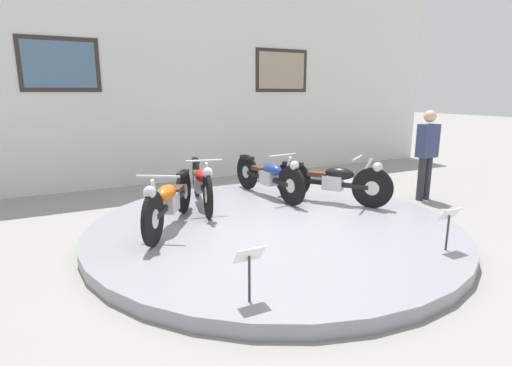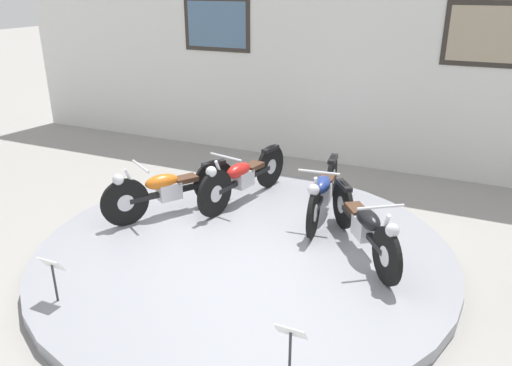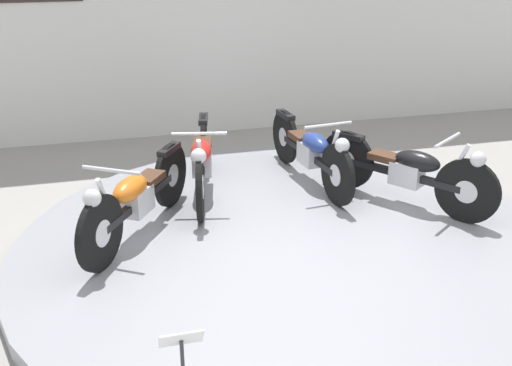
{
  "view_description": "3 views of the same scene",
  "coord_description": "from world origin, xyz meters",
  "px_view_note": "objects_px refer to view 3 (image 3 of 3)",
  "views": [
    {
      "loc": [
        -2.67,
        -4.66,
        1.95
      ],
      "look_at": [
        -0.19,
        0.17,
        0.71
      ],
      "focal_mm": 28.0,
      "sensor_mm": 36.0,
      "label": 1
    },
    {
      "loc": [
        2.35,
        -4.89,
        3.2
      ],
      "look_at": [
        0.03,
        0.28,
        0.91
      ],
      "focal_mm": 35.0,
      "sensor_mm": 36.0,
      "label": 2
    },
    {
      "loc": [
        -1.57,
        -4.67,
        2.75
      ],
      "look_at": [
        -0.28,
        0.28,
        0.63
      ],
      "focal_mm": 42.0,
      "sensor_mm": 36.0,
      "label": 3
    }
  ],
  "objects_px": {
    "motorcycle_blue": "(311,150)",
    "info_placard_front_left": "(182,348)",
    "motorcycle_black": "(407,169)",
    "motorcycle_orange": "(137,196)",
    "motorcycle_red": "(202,158)"
  },
  "relations": [
    {
      "from": "motorcycle_blue",
      "to": "info_placard_front_left",
      "type": "height_order",
      "value": "motorcycle_blue"
    },
    {
      "from": "motorcycle_red",
      "to": "info_placard_front_left",
      "type": "height_order",
      "value": "motorcycle_red"
    },
    {
      "from": "motorcycle_red",
      "to": "info_placard_front_left",
      "type": "distance_m",
      "value": 3.12
    },
    {
      "from": "motorcycle_blue",
      "to": "motorcycle_orange",
      "type": "bearing_deg",
      "value": -157.56
    },
    {
      "from": "motorcycle_blue",
      "to": "info_placard_front_left",
      "type": "distance_m",
      "value": 3.59
    },
    {
      "from": "motorcycle_black",
      "to": "info_placard_front_left",
      "type": "distance_m",
      "value": 3.46
    },
    {
      "from": "motorcycle_orange",
      "to": "motorcycle_red",
      "type": "bearing_deg",
      "value": 47.56
    },
    {
      "from": "motorcycle_orange",
      "to": "motorcycle_blue",
      "type": "relative_size",
      "value": 0.87
    },
    {
      "from": "motorcycle_blue",
      "to": "info_placard_front_left",
      "type": "relative_size",
      "value": 3.89
    },
    {
      "from": "motorcycle_black",
      "to": "info_placard_front_left",
      "type": "xyz_separation_m",
      "value": [
        -2.63,
        -2.24,
        -0.02
      ]
    },
    {
      "from": "motorcycle_blue",
      "to": "info_placard_front_left",
      "type": "bearing_deg",
      "value": -121.63
    },
    {
      "from": "motorcycle_black",
      "to": "motorcycle_blue",
      "type": "bearing_deg",
      "value": 132.75
    },
    {
      "from": "motorcycle_black",
      "to": "info_placard_front_left",
      "type": "relative_size",
      "value": 3.25
    },
    {
      "from": "motorcycle_blue",
      "to": "motorcycle_black",
      "type": "xyz_separation_m",
      "value": [
        0.75,
        -0.81,
        -0.0
      ]
    },
    {
      "from": "motorcycle_blue",
      "to": "motorcycle_black",
      "type": "distance_m",
      "value": 1.11
    }
  ]
}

